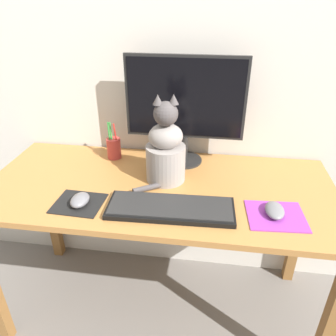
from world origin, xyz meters
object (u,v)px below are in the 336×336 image
at_px(pen_cup, 114,148).
at_px(monitor, 185,104).
at_px(computer_mouse_left, 80,200).
at_px(computer_mouse_right, 275,210).
at_px(cat, 166,150).
at_px(keyboard, 171,208).

bearing_deg(pen_cup, monitor, 1.96).
distance_m(monitor, pen_cup, 0.40).
relative_size(computer_mouse_left, pen_cup, 0.54).
height_order(computer_mouse_left, pen_cup, pen_cup).
bearing_deg(computer_mouse_right, cat, 155.65).
xyz_separation_m(computer_mouse_left, pen_cup, (0.02, 0.40, 0.03)).
bearing_deg(computer_mouse_left, monitor, 49.68).
bearing_deg(cat, monitor, 59.39).
distance_m(keyboard, computer_mouse_left, 0.34).
distance_m(cat, pen_cup, 0.33).
bearing_deg(computer_mouse_left, cat, 38.73).
relative_size(keyboard, computer_mouse_right, 4.34).
relative_size(monitor, computer_mouse_right, 4.81).
xyz_separation_m(monitor, pen_cup, (-0.33, -0.01, -0.22)).
xyz_separation_m(computer_mouse_left, cat, (0.29, 0.23, 0.12)).
xyz_separation_m(keyboard, computer_mouse_left, (-0.34, -0.01, 0.01)).
xyz_separation_m(monitor, keyboard, (-0.01, -0.40, -0.27)).
relative_size(keyboard, computer_mouse_left, 4.88).
height_order(monitor, computer_mouse_right, monitor).
height_order(monitor, keyboard, monitor).
bearing_deg(pen_cup, computer_mouse_left, -92.27).
bearing_deg(monitor, computer_mouse_left, -130.32).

